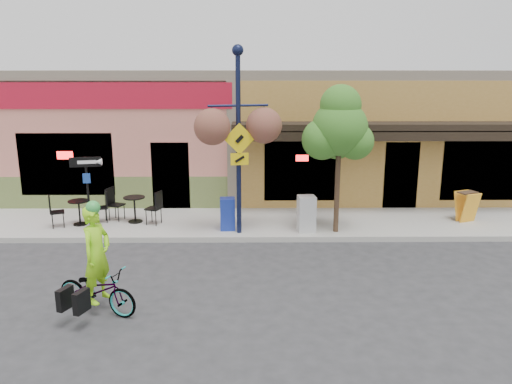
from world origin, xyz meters
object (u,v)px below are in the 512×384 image
one_way_sign (88,195)px  newspaper_box_grey (306,214)px  cyclist_rider (98,267)px  street_tree (338,159)px  bicycle (97,290)px  lamp_post (238,142)px  newspaper_box_blue (228,214)px  building (262,129)px

one_way_sign → newspaper_box_grey: bearing=-9.5°
cyclist_rider → street_tree: bearing=-28.9°
one_way_sign → bicycle: bearing=-81.6°
cyclist_rider → lamp_post: size_ratio=0.37×
one_way_sign → lamp_post: bearing=-10.6°
newspaper_box_blue → one_way_sign: bearing=-179.5°
cyclist_rider → one_way_sign: one_way_sign is taller
bicycle → one_way_sign: (-1.49, 4.35, 0.76)m
one_way_sign → newspaper_box_blue: 3.82m
one_way_sign → street_tree: bearing=-9.9°
building → newspaper_box_grey: (1.11, -6.49, -1.60)m
cyclist_rider → newspaper_box_blue: 5.13m
newspaper_box_grey → lamp_post: bearing=177.1°
building → street_tree: building is taller
one_way_sign → building: bearing=43.3°
bicycle → building: bearing=3.9°
one_way_sign → street_tree: (6.77, 0.06, 0.97)m
bicycle → newspaper_box_grey: size_ratio=1.71×
street_tree → lamp_post: bearing=-178.5°
lamp_post → newspaper_box_blue: (-0.33, 0.27, -2.05)m
one_way_sign → street_tree: size_ratio=0.52×
newspaper_box_blue → newspaper_box_grey: size_ratio=0.91×
building → one_way_sign: (-4.84, -6.59, -1.04)m
newspaper_box_blue → street_tree: (3.01, -0.20, 1.58)m
bicycle → one_way_sign: bearing=39.8°
building → newspaper_box_blue: (-1.08, -6.33, -1.65)m
building → newspaper_box_blue: 6.63m
lamp_post → one_way_sign: 4.34m
lamp_post → one_way_sign: lamp_post is taller
newspaper_box_grey → street_tree: street_tree is taller
bicycle → street_tree: size_ratio=0.42×
lamp_post → newspaper_box_grey: bearing=-8.9°
cyclist_rider → newspaper_box_grey: 6.27m
cyclist_rider → newspaper_box_blue: (2.22, 4.62, -0.32)m
street_tree → newspaper_box_grey: bearing=177.5°
building → newspaper_box_grey: bearing=-80.3°
building → street_tree: 6.81m
lamp_post → newspaper_box_blue: 2.10m
building → newspaper_box_grey: building is taller
lamp_post → newspaper_box_blue: lamp_post is taller
bicycle → newspaper_box_blue: size_ratio=1.89×
cyclist_rider → street_tree: street_tree is taller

